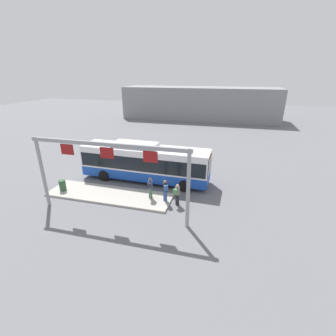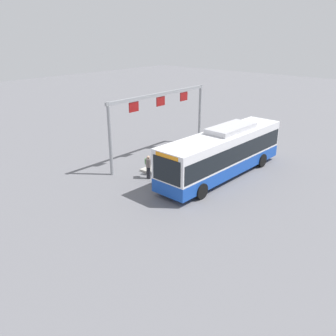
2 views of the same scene
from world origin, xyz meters
TOP-DOWN VIEW (x-y plane):
  - ground_plane at (0.00, 0.00)m, footprint 120.00×120.00m
  - platform_curb at (-1.77, -3.56)m, footprint 10.00×2.80m
  - bus_main at (-0.01, 0.00)m, footprint 11.52×2.93m
  - person_boarding at (3.77, -3.55)m, footprint 0.51×0.60m
  - person_waiting_near at (1.63, -3.35)m, footprint 0.36×0.54m
  - person_waiting_mid at (2.83, -3.45)m, footprint 0.51×0.60m
  - platform_sign_gantry at (-0.23, -5.99)m, footprint 10.80×0.24m
  - station_building at (0.48, 32.01)m, footprint 31.08×8.00m
  - trash_bin at (-5.71, -3.97)m, footprint 0.52×0.52m

SIDE VIEW (x-z plane):
  - ground_plane at x=0.00m, z-range 0.00..0.00m
  - platform_curb at x=-1.77m, z-range 0.00..0.16m
  - trash_bin at x=-5.71m, z-range 0.16..1.06m
  - person_boarding at x=3.77m, z-range 0.06..1.73m
  - person_waiting_near at x=1.63m, z-range 0.22..1.89m
  - person_waiting_mid at x=2.83m, z-range 0.22..1.89m
  - bus_main at x=-0.01m, z-range 0.08..3.54m
  - station_building at x=0.48m, z-range 0.00..6.37m
  - platform_sign_gantry at x=-0.23m, z-range 1.23..6.43m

